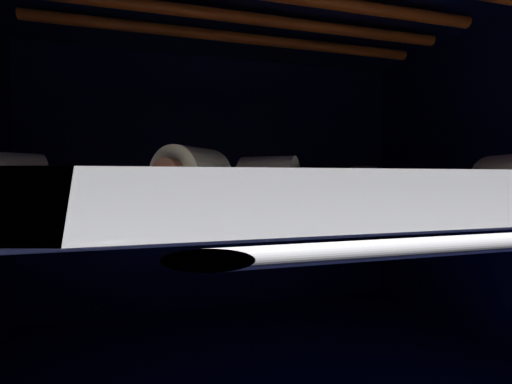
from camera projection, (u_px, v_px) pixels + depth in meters
oven_wall_back at (222, 184)px, 55.48cm from camera, size 61.63×1.20×40.54cm
oven_wall_right at (508, 186)px, 39.79cm from camera, size 1.20×47.11×40.54cm
oven_rack_mid at (262, 204)px, 32.19cm from camera, size 56.45×46.17×0.72cm
baking_tray_mid at (262, 194)px, 32.16cm from camera, size 52.09×39.74×2.45cm
pig_in_blanket_mid_0 at (512, 177)px, 22.11cm from camera, size 4.07×6.15×2.99cm
pig_in_blanket_mid_1 at (14, 176)px, 23.03cm from camera, size 5.00×4.47×3.13cm
pig_in_blanket_mid_2 at (269, 178)px, 22.53cm from camera, size 4.78×4.44×2.84cm
pig_in_blanket_mid_3 at (295, 180)px, 46.89cm from camera, size 4.57×4.11×2.40cm
pig_in_blanket_mid_4 at (255, 176)px, 43.98cm from camera, size 6.38×4.19×3.31cm
pig_in_blanket_mid_5 at (193, 175)px, 19.52cm from camera, size 4.82×5.11×3.19cm
pig_in_blanket_mid_6 at (364, 177)px, 50.32cm from camera, size 5.20×3.96×3.24cm
pig_in_blanket_mid_7 at (324, 179)px, 49.34cm from camera, size 6.49×3.22×2.41cm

